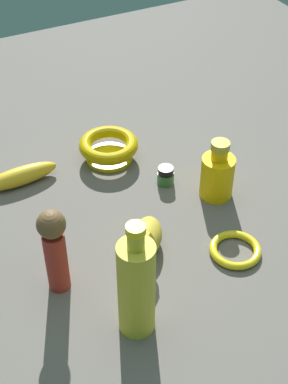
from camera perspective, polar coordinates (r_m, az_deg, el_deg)
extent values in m
plane|color=#5B5651|center=(1.22, 0.00, -2.48)|extent=(2.00, 2.00, 0.00)
cylinder|color=#A12A20|center=(1.05, -8.85, -6.95)|extent=(0.06, 0.06, 0.13)
sphere|color=brown|center=(0.98, -9.40, -3.26)|extent=(0.05, 0.05, 0.05)
cylinder|color=#34692F|center=(1.30, 2.21, 1.42)|extent=(0.04, 0.04, 0.03)
cylinder|color=gold|center=(1.29, 2.22, 1.84)|extent=(0.03, 0.03, 0.00)
cylinder|color=black|center=(1.29, 2.23, 2.18)|extent=(0.04, 0.04, 0.02)
torus|color=yellow|center=(1.15, 9.24, -5.80)|extent=(0.11, 0.11, 0.02)
cylinder|color=#F5B908|center=(1.26, 7.42, 1.53)|extent=(0.07, 0.07, 0.10)
cylinder|color=#F5B908|center=(1.22, 7.67, 3.82)|extent=(0.04, 0.04, 0.03)
cylinder|color=gold|center=(1.21, 7.76, 4.66)|extent=(0.04, 0.04, 0.02)
cylinder|color=gold|center=(0.95, -0.77, -9.79)|extent=(0.06, 0.06, 0.20)
cylinder|color=gold|center=(0.87, -0.84, -4.91)|extent=(0.03, 0.03, 0.03)
cylinder|color=yellow|center=(0.85, -0.85, -3.82)|extent=(0.03, 0.03, 0.01)
ellipsoid|color=gold|center=(1.14, 0.29, -4.58)|extent=(0.12, 0.11, 0.06)
sphere|color=gold|center=(1.09, -0.08, -5.29)|extent=(0.05, 0.05, 0.05)
cone|color=gold|center=(1.07, 0.67, -4.56)|extent=(0.02, 0.02, 0.02)
cone|color=gold|center=(1.07, -0.83, -4.39)|extent=(0.02, 0.02, 0.02)
ellipsoid|color=gold|center=(1.18, 0.64, -3.34)|extent=(0.05, 0.04, 0.02)
ellipsoid|color=gold|center=(1.32, -12.43, 1.57)|extent=(0.05, 0.18, 0.04)
cylinder|color=yellow|center=(1.38, -3.56, 3.58)|extent=(0.11, 0.11, 0.01)
torus|color=#BB9703|center=(1.36, -3.62, 4.78)|extent=(0.14, 0.14, 0.03)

